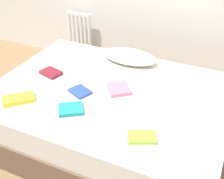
# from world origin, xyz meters

# --- Properties ---
(ground_plane) EXTENTS (8.00, 8.00, 0.00)m
(ground_plane) POSITION_xyz_m (0.00, 0.00, 0.00)
(ground_plane) COLOR #93704C
(bed) EXTENTS (2.00, 1.50, 0.50)m
(bed) POSITION_xyz_m (0.00, 0.00, 0.25)
(bed) COLOR brown
(bed) RESTS_ON ground
(radiator) EXTENTS (0.33, 0.04, 0.56)m
(radiator) POSITION_xyz_m (-0.99, 1.20, 0.39)
(radiator) COLOR white
(radiator) RESTS_ON ground
(pillow) EXTENTS (0.54, 0.29, 0.12)m
(pillow) POSITION_xyz_m (-0.04, 0.55, 0.56)
(pillow) COLOR white
(pillow) RESTS_ON bed
(textbook_maroon) EXTENTS (0.21, 0.18, 0.03)m
(textbook_maroon) POSITION_xyz_m (-0.61, 0.02, 0.52)
(textbook_maroon) COLOR maroon
(textbook_maroon) RESTS_ON bed
(textbook_yellow) EXTENTS (0.26, 0.26, 0.04)m
(textbook_yellow) POSITION_xyz_m (-0.59, -0.45, 0.52)
(textbook_yellow) COLOR yellow
(textbook_yellow) RESTS_ON bed
(textbook_blue) EXTENTS (0.21, 0.19, 0.02)m
(textbook_blue) POSITION_xyz_m (-0.21, -0.13, 0.51)
(textbook_blue) COLOR #2847B7
(textbook_blue) RESTS_ON bed
(textbook_teal) EXTENTS (0.24, 0.23, 0.03)m
(textbook_teal) POSITION_xyz_m (-0.15, -0.38, 0.51)
(textbook_teal) COLOR teal
(textbook_teal) RESTS_ON bed
(textbook_lime) EXTENTS (0.23, 0.19, 0.02)m
(textbook_lime) POSITION_xyz_m (0.45, -0.44, 0.51)
(textbook_lime) COLOR #8CC638
(textbook_lime) RESTS_ON bed
(textbook_pink) EXTENTS (0.27, 0.27, 0.03)m
(textbook_pink) POSITION_xyz_m (0.07, 0.04, 0.52)
(textbook_pink) COLOR pink
(textbook_pink) RESTS_ON bed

